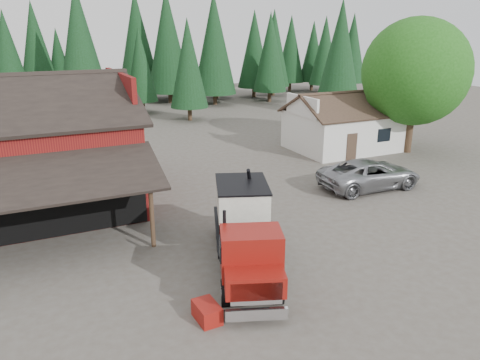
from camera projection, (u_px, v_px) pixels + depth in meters
name	position (u px, v px, depth m)	size (l,w,h in m)	color
ground	(286.00, 241.00, 21.43)	(120.00, 120.00, 0.00)	#4C453C
red_barn	(11.00, 160.00, 24.64)	(12.80, 13.63, 7.18)	maroon
farmhouse	(343.00, 129.00, 37.37)	(8.60, 6.42, 4.65)	silver
deciduous_tree	(416.00, 76.00, 35.09)	(8.00, 8.00, 10.20)	#382619
conifer_backdrop	(111.00, 108.00, 57.54)	(76.00, 16.00, 16.00)	black
near_pine_b	(188.00, 63.00, 47.84)	(3.96, 3.96, 10.40)	#382619
near_pine_c	(340.00, 52.00, 50.59)	(4.84, 4.84, 12.40)	#382619
near_pine_d	(80.00, 48.00, 46.74)	(5.28, 5.28, 13.40)	#382619
feed_truck	(245.00, 229.00, 18.61)	(4.86, 8.35, 3.66)	black
silver_car	(370.00, 174.00, 28.36)	(2.93, 6.36, 1.77)	#93959A
equip_box	(207.00, 312.00, 15.58)	(0.70, 1.10, 0.60)	maroon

